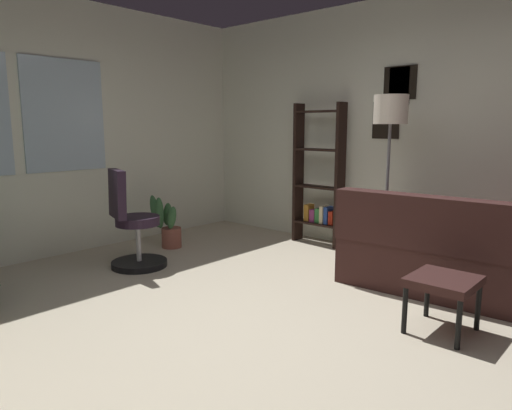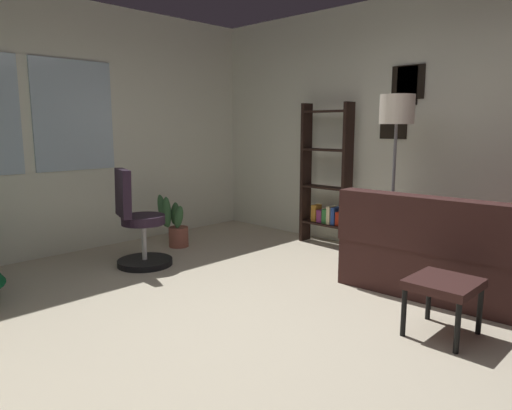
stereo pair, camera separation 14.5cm
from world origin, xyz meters
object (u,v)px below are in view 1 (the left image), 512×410
object	(u,v)px
office_chair	(133,229)
bookshelf	(319,182)
floor_lamp	(390,124)
couch	(482,259)
footstool	(443,285)
potted_plant	(166,224)

from	to	relation	value
office_chair	bookshelf	distance (m)	2.25
floor_lamp	couch	bearing A→B (deg)	-99.54
couch	footstool	world-z (taller)	couch
floor_lamp	potted_plant	size ratio (longest dim) A/B	2.70
footstool	bookshelf	xyz separation A→B (m)	(1.49, 2.06, 0.42)
potted_plant	footstool	bearing A→B (deg)	-92.63
couch	floor_lamp	xyz separation A→B (m)	(0.17, 0.99, 1.14)
office_chair	footstool	bearing A→B (deg)	-78.89
bookshelf	potted_plant	size ratio (longest dim) A/B	2.65
couch	office_chair	world-z (taller)	office_chair
floor_lamp	footstool	bearing A→B (deg)	-138.89
couch	potted_plant	distance (m)	3.38
bookshelf	potted_plant	world-z (taller)	bookshelf
bookshelf	potted_plant	xyz separation A→B (m)	(-1.34, 1.24, -0.48)
bookshelf	floor_lamp	bearing A→B (deg)	-107.22
office_chair	floor_lamp	world-z (taller)	floor_lamp
potted_plant	bookshelf	bearing A→B (deg)	-42.85
footstool	floor_lamp	world-z (taller)	floor_lamp
couch	potted_plant	world-z (taller)	couch
footstool	bookshelf	bearing A→B (deg)	54.06
office_chair	potted_plant	xyz separation A→B (m)	(0.72, 0.41, -0.12)
footstool	office_chair	distance (m)	2.95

